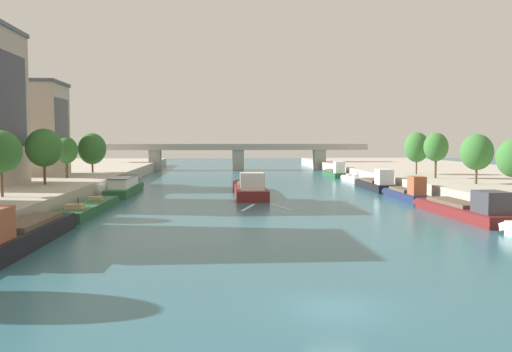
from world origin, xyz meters
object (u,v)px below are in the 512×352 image
at_px(moored_boat_right_lone, 465,209).
at_px(moored_boat_right_downstream, 407,193).
at_px(tree_right_third, 436,147).
at_px(moored_boat_right_gap_after, 335,172).
at_px(moored_boat_right_end, 352,179).
at_px(tree_right_past_mid, 477,152).
at_px(moored_boat_left_gap_after, 88,208).
at_px(moored_boat_left_end, 125,187).
at_px(tree_left_distant, 66,150).
at_px(bridge_far, 238,153).
at_px(barge_midriver, 249,188).
at_px(moored_boat_left_second, 19,233).
at_px(tree_right_distant, 417,147).
at_px(tree_left_midway, 44,148).
at_px(tree_left_past_mid, 1,152).
at_px(moored_boat_right_far, 376,183).
at_px(tree_left_by_lamp, 92,149).

height_order(moored_boat_right_lone, moored_boat_right_downstream, moored_boat_right_downstream).
bearing_deg(tree_right_third, moored_boat_right_gap_after, 101.58).
relative_size(moored_boat_right_end, tree_right_past_mid, 1.62).
xyz_separation_m(moored_boat_left_gap_after, moored_boat_left_end, (0.45, 19.24, 0.53)).
bearing_deg(tree_left_distant, moored_boat_right_downstream, -16.55).
relative_size(moored_boat_right_gap_after, tree_right_third, 2.07).
xyz_separation_m(moored_boat_left_end, bridge_far, (18.19, 59.05, 3.22)).
relative_size(barge_midriver, tree_left_distant, 3.29).
distance_m(moored_boat_left_gap_after, moored_boat_right_gap_after, 64.57).
distance_m(moored_boat_left_second, tree_right_distant, 64.63).
xyz_separation_m(moored_boat_right_downstream, tree_left_distant, (-45.53, 13.53, 5.15)).
bearing_deg(moored_boat_right_end, moored_boat_right_downstream, -91.10).
bearing_deg(bridge_far, tree_left_distant, -115.85).
xyz_separation_m(moored_boat_left_second, bridge_far, (18.98, 96.42, 3.24)).
bearing_deg(tree_right_third, tree_left_midway, -172.38).
bearing_deg(moored_boat_right_downstream, tree_left_past_mid, -164.30).
xyz_separation_m(moored_boat_left_second, tree_right_past_mid, (45.99, 26.19, 5.01)).
bearing_deg(moored_boat_right_end, moored_boat_right_gap_after, 90.21).
height_order(tree_right_distant, bridge_far, tree_right_distant).
height_order(tree_left_midway, tree_left_distant, tree_left_midway).
bearing_deg(bridge_far, moored_boat_right_far, -71.26).
bearing_deg(tree_right_distant, bridge_far, 117.62).
distance_m(tree_left_midway, tree_right_past_mid, 53.60).
bearing_deg(tree_right_past_mid, bridge_far, 111.04).
relative_size(tree_left_past_mid, tree_left_midway, 0.93).
height_order(moored_boat_right_downstream, moored_boat_right_far, moored_boat_right_far).
bearing_deg(moored_boat_left_second, tree_left_midway, 104.34).
relative_size(tree_right_distant, bridge_far, 0.10).
xyz_separation_m(barge_midriver, tree_left_by_lamp, (-25.39, 19.50, 5.07)).
bearing_deg(tree_left_past_mid, bridge_far, 72.43).
relative_size(moored_boat_right_gap_after, tree_left_by_lamp, 2.03).
relative_size(moored_boat_right_gap_after, tree_left_midway, 1.97).
xyz_separation_m(barge_midriver, tree_right_past_mid, (27.89, -7.86, 5.01)).
bearing_deg(bridge_far, tree_right_distant, -62.38).
distance_m(moored_boat_right_downstream, tree_right_past_mid, 9.93).
distance_m(tree_right_third, bridge_far, 65.47).
distance_m(barge_midriver, bridge_far, 62.45).
xyz_separation_m(moored_boat_right_gap_after, tree_right_past_mid, (7.92, -44.33, 5.11)).
bearing_deg(moored_boat_right_end, barge_midriver, -131.00).
bearing_deg(bridge_far, moored_boat_right_downstream, -74.98).
relative_size(barge_midriver, tree_left_midway, 2.84).
distance_m(moored_boat_right_far, tree_left_past_mid, 52.09).
height_order(tree_left_past_mid, tree_right_third, tree_right_third).
distance_m(moored_boat_right_downstream, tree_left_by_lamp, 52.25).
bearing_deg(moored_boat_left_end, barge_midriver, -10.84).
xyz_separation_m(tree_left_distant, tree_right_distant, (53.67, 4.64, 0.34)).
height_order(moored_boat_left_end, tree_left_midway, tree_left_midway).
height_order(barge_midriver, tree_left_midway, tree_left_midway).
distance_m(moored_boat_left_gap_after, tree_right_third, 48.68).
distance_m(barge_midriver, tree_left_past_mid, 32.04).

